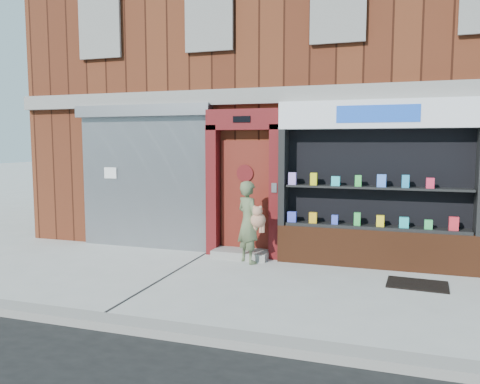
% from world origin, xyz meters
% --- Properties ---
extents(ground, '(80.00, 80.00, 0.00)m').
position_xyz_m(ground, '(0.00, 0.00, 0.00)').
color(ground, '#9E9E99').
rests_on(ground, ground).
extents(curb, '(60.00, 0.30, 0.12)m').
position_xyz_m(curb, '(0.00, -2.15, 0.06)').
color(curb, gray).
rests_on(curb, ground).
extents(building, '(12.00, 8.16, 8.00)m').
position_xyz_m(building, '(-0.00, 5.99, 4.00)').
color(building, '#4D2011').
rests_on(building, ground).
extents(shutter_bay, '(3.10, 0.30, 3.04)m').
position_xyz_m(shutter_bay, '(-3.00, 1.93, 1.72)').
color(shutter_bay, gray).
rests_on(shutter_bay, ground).
extents(red_door_bay, '(1.52, 0.58, 2.90)m').
position_xyz_m(red_door_bay, '(-0.75, 1.86, 1.46)').
color(red_door_bay, '#580F11').
rests_on(red_door_bay, ground).
extents(pharmacy_bay, '(3.50, 0.41, 3.00)m').
position_xyz_m(pharmacy_bay, '(1.75, 1.81, 1.37)').
color(pharmacy_bay, '#562814').
rests_on(pharmacy_bay, ground).
extents(woman, '(0.69, 0.64, 1.55)m').
position_xyz_m(woman, '(-0.49, 1.36, 0.78)').
color(woman, '#546140').
rests_on(woman, ground).
extents(doormat, '(0.96, 0.70, 0.02)m').
position_xyz_m(doormat, '(2.46, 0.85, 0.01)').
color(doormat, black).
rests_on(doormat, ground).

